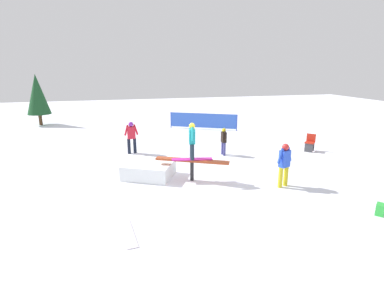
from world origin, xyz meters
TOP-DOWN VIEW (x-y plane):
  - ground_plane at (0.00, 0.00)m, footprint 60.00×60.00m
  - rail_feature at (0.00, 0.00)m, footprint 2.62×1.52m
  - snow_kicker_ramp at (-1.54, 0.79)m, footprint 2.29×2.15m
  - main_rider_on_rail at (0.00, 0.00)m, footprint 1.55×0.76m
  - bystander_black at (2.33, 2.90)m, footprint 0.20×0.57m
  - bystander_blue at (3.02, -1.40)m, footprint 0.71×0.34m
  - bystander_red at (-1.99, 4.29)m, footprint 0.71×0.26m
  - loose_snowboard_white at (-2.54, -3.23)m, footprint 0.44×1.49m
  - folding_chair at (6.84, 2.46)m, footprint 0.62×0.62m
  - backpack_on_snow at (4.64, -4.02)m, footprint 0.37×0.36m
  - safety_fence at (3.11, 9.13)m, footprint 4.16×2.19m
  - pine_tree_near at (-8.12, 13.59)m, footprint 1.63×1.63m

SIDE VIEW (x-z plane):
  - ground_plane at x=0.00m, z-range 0.00..0.00m
  - loose_snowboard_white at x=-2.54m, z-range 0.00..0.02m
  - backpack_on_snow at x=4.64m, z-range 0.00..0.34m
  - snow_kicker_ramp at x=-1.54m, z-range 0.00..0.56m
  - folding_chair at x=6.84m, z-range -0.03..0.85m
  - safety_fence at x=3.11m, z-range 0.05..1.15m
  - rail_feature at x=0.00m, z-range 0.30..1.12m
  - bystander_black at x=2.33m, z-range 0.08..1.42m
  - bystander_red at x=-1.99m, z-range 0.10..1.69m
  - bystander_blue at x=3.02m, z-range 0.10..1.69m
  - main_rider_on_rail at x=0.00m, z-range 0.82..2.21m
  - pine_tree_near at x=-8.12m, z-range 0.40..4.10m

